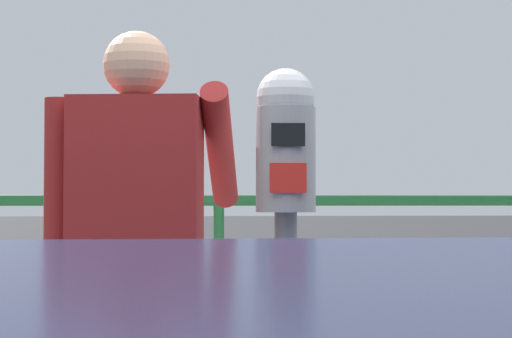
# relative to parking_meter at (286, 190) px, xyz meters

# --- Properties ---
(parking_meter) EXTENTS (0.19, 0.20, 1.45)m
(parking_meter) POSITION_rel_parking_meter_xyz_m (0.00, 0.00, 0.00)
(parking_meter) COLOR slate
(parking_meter) RESTS_ON sidewalk_curb
(pedestrian_at_meter) EXTENTS (0.65, 0.55, 1.58)m
(pedestrian_at_meter) POSITION_rel_parking_meter_xyz_m (-0.46, 0.11, -0.18)
(pedestrian_at_meter) COLOR brown
(pedestrian_at_meter) RESTS_ON sidewalk_curb
(background_railing) EXTENTS (24.06, 0.06, 1.08)m
(background_railing) POSITION_rel_parking_meter_xyz_m (-0.03, 2.36, -0.31)
(background_railing) COLOR #1E602D
(background_railing) RESTS_ON sidewalk_curb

